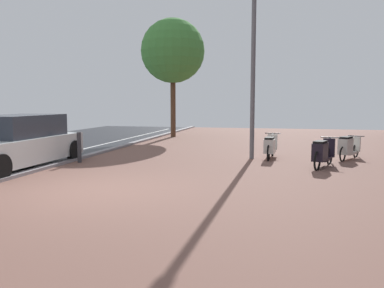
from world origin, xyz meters
The scene contains 8 objects.
ground centered at (1.43, 0.00, -0.02)m, with size 21.00×40.00×0.13m.
scooter_near centered at (3.42, 5.44, 0.38)m, with size 0.52×1.76×0.79m.
scooter_mid centered at (5.77, 5.74, 0.39)m, with size 0.92×1.49×0.76m.
scooter_far centered at (4.85, 3.99, 0.41)m, with size 0.82×1.66×0.82m.
parked_car_near centered at (-3.27, 2.14, 0.68)m, with size 1.89×4.27×1.43m.
lamp_post centered at (2.86, 5.32, 3.22)m, with size 0.20×0.52×5.80m.
street_tree centered at (-1.69, 12.31, 4.33)m, with size 3.21×3.21×5.95m.
bollard_far centered at (-2.05, 3.36, 0.45)m, with size 0.12×0.12×0.90m.
Camera 1 is at (3.79, -7.12, 1.78)m, focal length 36.82 mm.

